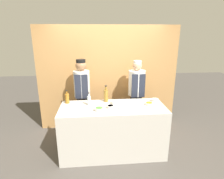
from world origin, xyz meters
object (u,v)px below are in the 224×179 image
object	(u,v)px
bottle_clear	(89,100)
chef_left	(82,95)
sauce_bowl_orange	(149,104)
bottle_vinegar	(106,95)
cutting_board	(130,108)
chef_right	(136,95)
sauce_bowl_white	(115,102)
bottle_amber	(67,98)
sauce_bowl_purple	(110,107)
sauce_bowl_red	(155,100)
sauce_bowl_green	(99,109)

from	to	relation	value
bottle_clear	chef_left	world-z (taller)	chef_left
sauce_bowl_orange	bottle_vinegar	distance (m)	0.83
sauce_bowl_orange	cutting_board	world-z (taller)	sauce_bowl_orange
cutting_board	bottle_vinegar	world-z (taller)	bottle_vinegar
sauce_bowl_orange	bottle_vinegar	world-z (taller)	bottle_vinegar
bottle_vinegar	chef_right	world-z (taller)	chef_right
bottle_vinegar	bottle_clear	xyz separation A→B (m)	(-0.32, -0.16, -0.03)
sauce_bowl_white	bottle_amber	size ratio (longest dim) A/B	0.53
sauce_bowl_purple	bottle_clear	world-z (taller)	bottle_clear
sauce_bowl_white	chef_left	bearing A→B (deg)	138.54
chef_left	bottle_amber	bearing A→B (deg)	-119.37
bottle_clear	sauce_bowl_white	bearing A→B (deg)	3.51
sauce_bowl_red	sauce_bowl_white	distance (m)	0.79
bottle_amber	bottle_clear	distance (m)	0.44
sauce_bowl_orange	sauce_bowl_red	bearing A→B (deg)	43.03
sauce_bowl_white	cutting_board	size ratio (longest dim) A/B	0.34
bottle_amber	sauce_bowl_purple	bearing A→B (deg)	-22.20
bottle_vinegar	chef_right	bearing A→B (deg)	32.08
sauce_bowl_purple	bottle_vinegar	size ratio (longest dim) A/B	0.38
chef_left	bottle_clear	bearing A→B (deg)	-74.89
sauce_bowl_green	cutting_board	distance (m)	0.55
sauce_bowl_orange	chef_left	size ratio (longest dim) A/B	0.08
sauce_bowl_orange	bottle_clear	distance (m)	1.11
bottle_vinegar	chef_left	distance (m)	0.66
bottle_clear	chef_left	xyz separation A→B (m)	(-0.16, 0.60, -0.10)
cutting_board	bottle_amber	bearing A→B (deg)	161.53
cutting_board	bottle_clear	bearing A→B (deg)	161.80
chef_left	sauce_bowl_white	bearing A→B (deg)	-41.46
sauce_bowl_purple	bottle_vinegar	world-z (taller)	bottle_vinegar
sauce_bowl_white	bottle_clear	distance (m)	0.49
sauce_bowl_orange	chef_left	distance (m)	1.44
cutting_board	chef_left	xyz separation A→B (m)	(-0.88, 0.84, -0.01)
sauce_bowl_orange	cutting_board	bearing A→B (deg)	-158.49
chef_left	bottle_vinegar	bearing A→B (deg)	-42.14
bottle_vinegar	bottle_amber	xyz separation A→B (m)	(-0.74, -0.02, -0.03)
bottle_clear	bottle_vinegar	bearing A→B (deg)	26.59
sauce_bowl_red	cutting_board	world-z (taller)	sauce_bowl_red
sauce_bowl_red	chef_right	size ratio (longest dim) A/B	0.09
sauce_bowl_white	cutting_board	distance (m)	0.36
cutting_board	sauce_bowl_red	bearing A→B (deg)	29.03
sauce_bowl_white	bottle_vinegar	bearing A→B (deg)	140.66
sauce_bowl_white	sauce_bowl_red	bearing A→B (deg)	2.65
sauce_bowl_white	bottle_amber	world-z (taller)	bottle_amber
sauce_bowl_red	sauce_bowl_white	bearing A→B (deg)	-177.35
sauce_bowl_red	sauce_bowl_white	xyz separation A→B (m)	(-0.79, -0.04, -0.01)
bottle_vinegar	sauce_bowl_orange	bearing A→B (deg)	-17.47
sauce_bowl_orange	sauce_bowl_white	xyz separation A→B (m)	(-0.63, 0.12, 0.00)
sauce_bowl_purple	bottle_clear	bearing A→B (deg)	154.39
sauce_bowl_green	sauce_bowl_orange	world-z (taller)	sauce_bowl_green
sauce_bowl_orange	bottle_clear	world-z (taller)	bottle_clear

